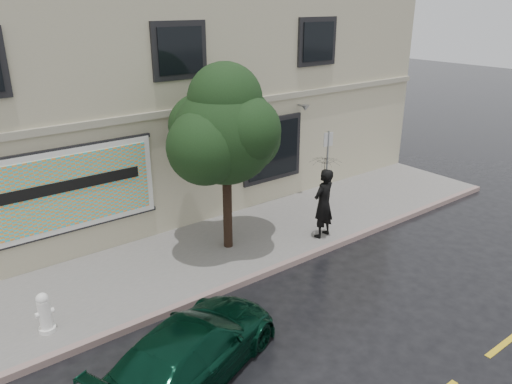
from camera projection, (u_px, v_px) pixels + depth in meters
ground at (301, 305)px, 11.26m from camera, size 90.00×90.00×0.00m
sidewalk at (221, 249)px, 13.63m from camera, size 20.00×3.50×0.15m
curb at (260, 275)px, 12.34m from camera, size 20.00×0.18×0.16m
building at (122, 94)px, 16.65m from camera, size 20.00×8.12×7.00m
billboard at (74, 190)px, 12.33m from camera, size 4.30×0.16×2.20m
car at (192, 349)px, 8.94m from camera, size 4.37×3.12×1.17m
pedestrian at (323, 203)px, 13.87m from camera, size 0.80×0.59×2.00m
umbrella at (326, 157)px, 13.39m from camera, size 1.16×1.16×0.68m
street_tree at (226, 134)px, 12.51m from camera, size 2.60×2.60×4.46m
fire_hydrant at (45, 313)px, 9.98m from camera, size 0.36×0.34×0.88m
sign_pole at (327, 165)px, 15.23m from camera, size 0.32×0.08×2.64m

